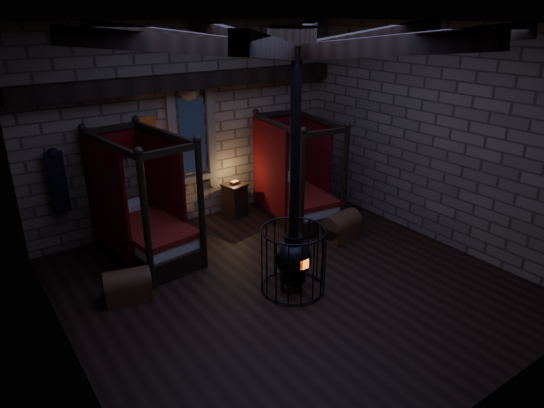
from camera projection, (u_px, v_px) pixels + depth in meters
room at (288, 57)px, 7.02m from camera, size 7.02×7.02×4.29m
bed_left at (145, 226)px, 9.14m from camera, size 1.45×2.37×2.35m
bed_right at (295, 194)px, 10.83m from camera, size 1.39×2.27×2.24m
trunk_left at (128, 286)px, 7.84m from camera, size 0.81×0.61×0.53m
trunk_right at (341, 227)px, 9.91m from camera, size 0.85×0.62×0.58m
nightstand_left at (162, 219)px, 9.98m from camera, size 0.45×0.43×0.88m
nightstand_right at (235, 200)px, 10.95m from camera, size 0.57×0.55×0.83m
stove at (293, 255)px, 7.94m from camera, size 1.08×1.08×4.05m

